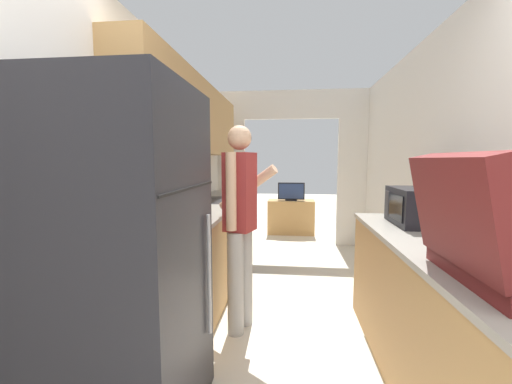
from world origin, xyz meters
TOP-DOWN VIEW (x-y plane):
  - wall_left at (-1.16, 2.03)m, footprint 0.38×6.79m
  - wall_right at (1.23, 1.60)m, footprint 0.06×6.79m
  - wall_far_with_doorway at (0.00, 4.42)m, footprint 2.81×0.06m
  - counter_left at (-0.90, 2.51)m, footprint 0.62×3.03m
  - counter_right at (0.90, 1.14)m, footprint 0.62×2.13m
  - refrigerator at (-0.84, 0.72)m, footprint 0.76×0.79m
  - range_oven at (-0.90, 3.00)m, footprint 0.66×0.74m
  - person at (-0.40, 1.72)m, footprint 0.53×0.45m
  - suitcase at (0.82, 0.58)m, footprint 0.55×0.64m
  - microwave at (0.99, 1.73)m, footprint 0.40×0.49m
  - tv_cabinet at (0.02, 5.17)m, footprint 0.87×0.42m
  - television at (0.02, 5.13)m, footprint 0.50×0.16m

SIDE VIEW (x-z plane):
  - tv_cabinet at x=0.02m, z-range 0.00..0.63m
  - counter_right at x=0.90m, z-range 0.00..0.91m
  - counter_left at x=-0.90m, z-range 0.00..0.91m
  - range_oven at x=-0.90m, z-range -0.06..0.98m
  - television at x=0.02m, z-range 0.63..0.97m
  - refrigerator at x=-0.84m, z-range 0.00..1.76m
  - person at x=-0.40m, z-range 0.06..1.73m
  - microwave at x=0.99m, z-range 0.91..1.19m
  - suitcase at x=0.82m, z-range 0.82..1.34m
  - wall_right at x=1.23m, z-range 0.00..2.50m
  - wall_far_with_doorway at x=0.00m, z-range 0.18..2.68m
  - wall_left at x=-1.16m, z-range 0.25..2.75m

